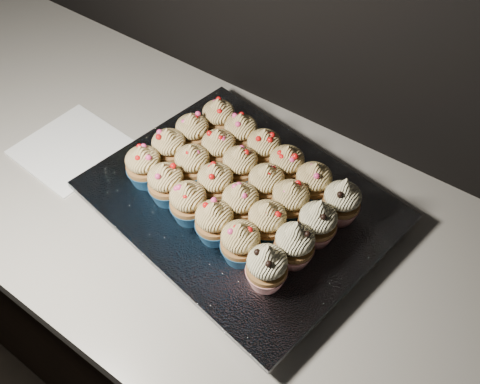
{
  "coord_description": "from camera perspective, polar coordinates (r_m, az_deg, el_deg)",
  "views": [
    {
      "loc": [
        0.56,
        1.25,
        1.64
      ],
      "look_at": [
        0.22,
        1.72,
        0.95
      ],
      "focal_mm": 40.0,
      "sensor_mm": 36.0,
      "label": 1
    }
  ],
  "objects": [
    {
      "name": "cupcake_20",
      "position": [
        0.94,
        2.55,
        4.65
      ],
      "size": [
        0.06,
        0.06,
        0.08
      ],
      "color": "navy",
      "rests_on": "foil_lining"
    },
    {
      "name": "cupcake_7",
      "position": [
        0.92,
        -5.09,
        2.96
      ],
      "size": [
        0.06,
        0.06,
        0.08
      ],
      "color": "navy",
      "rests_on": "foil_lining"
    },
    {
      "name": "cupcake_23",
      "position": [
        0.87,
        10.79,
        -0.96
      ],
      "size": [
        0.06,
        0.06,
        0.1
      ],
      "color": "#AE1918",
      "rests_on": "foil_lining"
    },
    {
      "name": "cupcake_0",
      "position": [
        0.93,
        -10.22,
        2.78
      ],
      "size": [
        0.06,
        0.06,
        0.08
      ],
      "color": "navy",
      "rests_on": "foil_lining"
    },
    {
      "name": "cupcake_5",
      "position": [
        0.79,
        2.87,
        -7.95
      ],
      "size": [
        0.06,
        0.06,
        0.1
      ],
      "color": "#AE1918",
      "rests_on": "foil_lining"
    },
    {
      "name": "worktop",
      "position": [
        1.04,
        -10.47,
        2.0
      ],
      "size": [
        2.44,
        0.64,
        0.04
      ],
      "primitive_type": "cube",
      "color": "beige",
      "rests_on": "cabinet"
    },
    {
      "name": "cupcake_13",
      "position": [
        0.94,
        -2.29,
        4.63
      ],
      "size": [
        0.06,
        0.06,
        0.08
      ],
      "color": "navy",
      "rests_on": "foil_lining"
    },
    {
      "name": "cupcake_18",
      "position": [
        1.0,
        -2.28,
        7.86
      ],
      "size": [
        0.06,
        0.06,
        0.08
      ],
      "color": "navy",
      "rests_on": "foil_lining"
    },
    {
      "name": "cupcake_15",
      "position": [
        0.89,
        2.82,
        0.85
      ],
      "size": [
        0.06,
        0.06,
        0.08
      ],
      "color": "navy",
      "rests_on": "foil_lining"
    },
    {
      "name": "cupcake_11",
      "position": [
        0.81,
        5.83,
        -5.52
      ],
      "size": [
        0.06,
        0.06,
        0.1
      ],
      "color": "#AE1918",
      "rests_on": "foil_lining"
    },
    {
      "name": "cupcake_12",
      "position": [
        0.98,
        -5.08,
        6.31
      ],
      "size": [
        0.06,
        0.06,
        0.08
      ],
      "color": "navy",
      "rests_on": "foil_lining"
    },
    {
      "name": "baking_tray",
      "position": [
        0.93,
        -0.0,
        -1.56
      ],
      "size": [
        0.49,
        0.4,
        0.02
      ],
      "primitive_type": "cube",
      "rotation": [
        0.0,
        0.0,
        -0.15
      ],
      "color": "black",
      "rests_on": "worktop"
    },
    {
      "name": "cupcake_14",
      "position": [
        0.91,
        0.02,
        2.78
      ],
      "size": [
        0.06,
        0.06,
        0.08
      ],
      "color": "navy",
      "rests_on": "foil_lining"
    },
    {
      "name": "cupcake_10",
      "position": [
        0.84,
        2.92,
        -3.19
      ],
      "size": [
        0.06,
        0.06,
        0.08
      ],
      "color": "navy",
      "rests_on": "foil_lining"
    },
    {
      "name": "cupcake_1",
      "position": [
        0.9,
        -7.88,
        0.93
      ],
      "size": [
        0.06,
        0.06,
        0.08
      ],
      "color": "navy",
      "rests_on": "foil_lining"
    },
    {
      "name": "cupcake_16",
      "position": [
        0.87,
        5.4,
        -0.94
      ],
      "size": [
        0.06,
        0.06,
        0.08
      ],
      "color": "navy",
      "rests_on": "foil_lining"
    },
    {
      "name": "cupcake_19",
      "position": [
        0.97,
        0.08,
        6.28
      ],
      "size": [
        0.06,
        0.06,
        0.08
      ],
      "color": "navy",
      "rests_on": "foil_lining"
    },
    {
      "name": "cupcake_22",
      "position": [
        0.9,
        7.83,
        1.0
      ],
      "size": [
        0.06,
        0.06,
        0.08
      ],
      "color": "navy",
      "rests_on": "foil_lining"
    },
    {
      "name": "cupcake_21",
      "position": [
        0.92,
        4.98,
        2.86
      ],
      "size": [
        0.06,
        0.06,
        0.08
      ],
      "color": "navy",
      "rests_on": "foil_lining"
    },
    {
      "name": "foil_lining",
      "position": [
        0.92,
        -0.0,
        -0.89
      ],
      "size": [
        0.54,
        0.45,
        0.01
      ],
      "primitive_type": "cube",
      "rotation": [
        0.0,
        0.0,
        -0.15
      ],
      "color": "silver",
      "rests_on": "baking_tray"
    },
    {
      "name": "cabinet",
      "position": [
        1.4,
        -7.9,
        -10.52
      ],
      "size": [
        2.4,
        0.6,
        0.86
      ],
      "primitive_type": "cube",
      "color": "black",
      "rests_on": "ground"
    },
    {
      "name": "cupcake_8",
      "position": [
        0.89,
        -2.63,
        0.93
      ],
      "size": [
        0.06,
        0.06,
        0.08
      ],
      "color": "navy",
      "rests_on": "foil_lining"
    },
    {
      "name": "cupcake_2",
      "position": [
        0.86,
        -5.52,
        -1.08
      ],
      "size": [
        0.06,
        0.06,
        0.08
      ],
      "color": "navy",
      "rests_on": "foil_lining"
    },
    {
      "name": "cupcake_6",
      "position": [
        0.95,
        -7.54,
        4.65
      ],
      "size": [
        0.06,
        0.06,
        0.08
      ],
      "color": "navy",
      "rests_on": "foil_lining"
    },
    {
      "name": "napkin",
      "position": [
        1.09,
        -17.48,
        4.47
      ],
      "size": [
        0.2,
        0.2,
        0.0
      ],
      "primitive_type": "cube",
      "rotation": [
        0.0,
        0.0,
        -0.07
      ],
      "color": "white",
      "rests_on": "worktop"
    },
    {
      "name": "cupcake_4",
      "position": [
        0.81,
        0.05,
        -5.41
      ],
      "size": [
        0.06,
        0.06,
        0.08
      ],
      "color": "navy",
      "rests_on": "foil_lining"
    },
    {
      "name": "cupcake_17",
      "position": [
        0.84,
        8.26,
        -3.23
      ],
      "size": [
        0.06,
        0.06,
        0.1
      ],
      "color": "#AE1918",
      "rests_on": "foil_lining"
    },
    {
      "name": "cupcake_9",
      "position": [
        0.86,
        0.05,
        -1.26
      ],
      "size": [
        0.06,
        0.06,
        0.08
      ],
      "color": "navy",
      "rests_on": "foil_lining"
    },
    {
      "name": "cupcake_3",
      "position": [
        0.84,
        -2.73,
        -3.18
      ],
      "size": [
        0.06,
        0.06,
        0.08
      ],
      "color": "navy",
      "rests_on": "foil_lining"
    }
  ]
}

